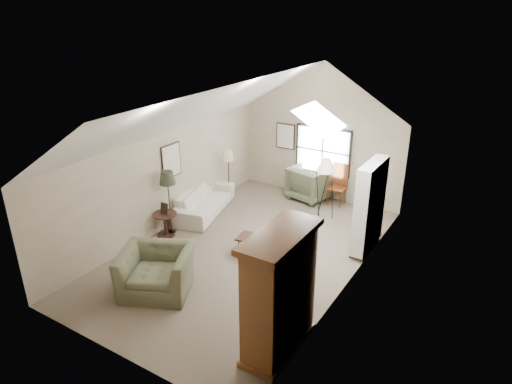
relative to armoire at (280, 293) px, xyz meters
The scene contains 18 objects.
room_shell 3.87m from the armoire, 132.25° to the left, with size 5.01×8.01×4.00m.
window 6.70m from the armoire, 108.11° to the left, with size 1.72×0.08×1.42m, color black.
skylight 4.02m from the armoire, 104.93° to the left, with size 0.80×1.20×0.52m, color white, non-canonical shape.
wall_art 5.98m from the armoire, 133.09° to the left, with size 1.97×3.71×0.88m.
armoire is the anchor object (origin of this frame).
tv_alcove 4.00m from the armoire, 87.71° to the left, with size 0.32×1.30×2.10m, color white.
media_console 4.08m from the armoire, 88.00° to the left, with size 0.34×1.18×0.60m, color #382316.
tv_panel 4.01m from the armoire, 88.00° to the left, with size 0.05×0.90×0.55m, color black.
sofa 5.73m from the armoire, 140.41° to the left, with size 2.43×0.95×0.71m, color beige.
armchair_near 2.98m from the armoire, behind, with size 1.40×1.22×0.91m, color #5A5F43.
armchair_far 6.49m from the armoire, 110.75° to the left, with size 1.07×1.10×1.00m, color #616A4A.
coffee_table 3.15m from the armoire, 128.55° to the left, with size 0.91×0.50×0.46m, color #352016.
bowl 3.09m from the armoire, 128.55° to the left, with size 0.22×0.22×0.05m, color #3D2619.
side_table 4.89m from the armoire, 155.22° to the left, with size 0.61×0.61×0.61m, color #311B14.
side_chair 6.29m from the armoire, 103.49° to the left, with size 0.46×0.46×1.19m, color brown.
tripod_lamp 5.17m from the armoire, 105.41° to the left, with size 0.51×0.51×1.76m, color silver, non-canonical shape.
dark_lamp 4.92m from the armoire, 153.10° to the left, with size 0.41×0.41×1.70m, color #252A1D, non-canonical shape.
tan_lamp 6.52m from the armoire, 132.25° to the left, with size 0.30×0.30×1.52m, color tan, non-canonical shape.
Camera 1 is at (5.12, -7.90, 5.53)m, focal length 32.00 mm.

